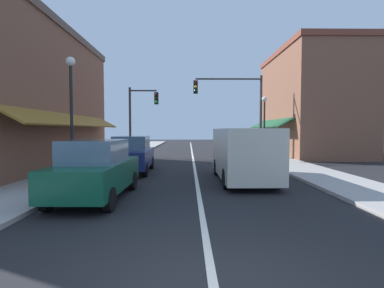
# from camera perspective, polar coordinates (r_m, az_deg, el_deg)

# --- Properties ---
(ground_plane) EXTENTS (80.00, 80.00, 0.00)m
(ground_plane) POSITION_cam_1_polar(r_m,az_deg,el_deg) (21.39, 0.18, -2.73)
(ground_plane) COLOR black
(sidewalk_left) EXTENTS (2.60, 56.00, 0.12)m
(sidewalk_left) POSITION_cam_1_polar(r_m,az_deg,el_deg) (21.99, -14.31, -2.51)
(sidewalk_left) COLOR #A39E99
(sidewalk_left) RESTS_ON ground
(sidewalk_right) EXTENTS (2.60, 56.00, 0.12)m
(sidewalk_right) POSITION_cam_1_polar(r_m,az_deg,el_deg) (22.16, 14.56, -2.47)
(sidewalk_right) COLOR #A39E99
(sidewalk_right) RESTS_ON ground
(lane_center_stripe) EXTENTS (0.14, 52.00, 0.01)m
(lane_center_stripe) POSITION_cam_1_polar(r_m,az_deg,el_deg) (21.39, 0.18, -2.73)
(lane_center_stripe) COLOR silver
(lane_center_stripe) RESTS_ON ground
(storefront_left_block) EXTENTS (6.37, 14.20, 7.65)m
(storefront_left_block) POSITION_cam_1_polar(r_m,az_deg,el_deg) (17.82, -31.37, 8.07)
(storefront_left_block) COLOR brown
(storefront_left_block) RESTS_ON ground
(storefront_right_block) EXTENTS (6.70, 10.20, 8.39)m
(storefront_right_block) POSITION_cam_1_polar(r_m,az_deg,el_deg) (25.36, 22.28, 7.43)
(storefront_right_block) COLOR brown
(storefront_right_block) RESTS_ON ground
(parked_car_nearest_left) EXTENTS (1.86, 4.14, 1.77)m
(parked_car_nearest_left) POSITION_cam_1_polar(r_m,az_deg,el_deg) (9.07, -18.47, -4.87)
(parked_car_nearest_left) COLOR #0F4C33
(parked_car_nearest_left) RESTS_ON ground
(parked_car_second_left) EXTENTS (1.87, 4.15, 1.77)m
(parked_car_second_left) POSITION_cam_1_polar(r_m,az_deg,el_deg) (14.26, -11.76, -2.03)
(parked_car_second_left) COLOR navy
(parked_car_second_left) RESTS_ON ground
(van_in_lane) EXTENTS (2.03, 5.19, 2.12)m
(van_in_lane) POSITION_cam_1_polar(r_m,az_deg,el_deg) (11.80, 10.03, -1.71)
(van_in_lane) COLOR beige
(van_in_lane) RESTS_ON ground
(traffic_signal_mast_arm) EXTENTS (4.87, 0.50, 5.90)m
(traffic_signal_mast_arm) POSITION_cam_1_polar(r_m,az_deg,el_deg) (20.73, 9.10, 8.14)
(traffic_signal_mast_arm) COLOR #333333
(traffic_signal_mast_arm) RESTS_ON ground
(traffic_signal_left_corner) EXTENTS (2.29, 0.50, 5.30)m
(traffic_signal_left_corner) POSITION_cam_1_polar(r_m,az_deg,el_deg) (22.42, -10.37, 6.30)
(traffic_signal_left_corner) COLOR #333333
(traffic_signal_left_corner) RESTS_ON ground
(street_lamp_left_near) EXTENTS (0.36, 0.36, 4.92)m
(street_lamp_left_near) POSITION_cam_1_polar(r_m,az_deg,el_deg) (12.41, -22.79, 8.31)
(street_lamp_left_near) COLOR black
(street_lamp_left_near) RESTS_ON ground
(street_lamp_right_mid) EXTENTS (0.36, 0.36, 4.39)m
(street_lamp_right_mid) POSITION_cam_1_polar(r_m,az_deg,el_deg) (20.85, 14.13, 5.28)
(street_lamp_right_mid) COLOR black
(street_lamp_right_mid) RESTS_ON ground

